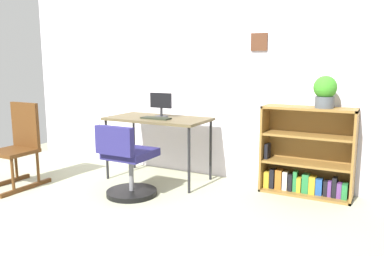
# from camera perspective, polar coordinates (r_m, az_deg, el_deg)

# --- Properties ---
(ground_plane) EXTENTS (6.24, 6.24, 0.00)m
(ground_plane) POSITION_cam_1_polar(r_m,az_deg,el_deg) (3.18, -17.37, -15.88)
(ground_plane) COLOR #A1A486
(wall_back) EXTENTS (5.20, 0.12, 2.47)m
(wall_back) POSITION_cam_1_polar(r_m,az_deg,el_deg) (4.64, 1.04, 8.25)
(wall_back) COLOR silver
(wall_back) RESTS_ON ground_plane
(desk) EXTENTS (1.17, 0.61, 0.73)m
(desk) POSITION_cam_1_polar(r_m,az_deg,el_deg) (4.40, -5.09, 0.87)
(desk) COLOR brown
(desk) RESTS_ON ground_plane
(monitor) EXTENTS (0.28, 0.16, 0.28)m
(monitor) POSITION_cam_1_polar(r_m,az_deg,el_deg) (4.42, -4.66, 3.57)
(monitor) COLOR #262628
(monitor) RESTS_ON desk
(keyboard) EXTENTS (0.34, 0.13, 0.02)m
(keyboard) POSITION_cam_1_polar(r_m,az_deg,el_deg) (4.28, -5.42, 1.48)
(keyboard) COLOR #262B1F
(keyboard) RESTS_ON desk
(office_chair) EXTENTS (0.52, 0.55, 0.76)m
(office_chair) POSITION_cam_1_polar(r_m,az_deg,el_deg) (3.93, -9.58, -5.58)
(office_chair) COLOR black
(office_chair) RESTS_ON ground_plane
(rocking_chair) EXTENTS (0.42, 0.64, 0.92)m
(rocking_chair) POSITION_cam_1_polar(r_m,az_deg,el_deg) (4.62, -24.46, -2.29)
(rocking_chair) COLOR #4F2D12
(rocking_chair) RESTS_ON ground_plane
(bookshelf_low) EXTENTS (0.92, 0.30, 0.91)m
(bookshelf_low) POSITION_cam_1_polar(r_m,az_deg,el_deg) (4.13, 16.75, -4.15)
(bookshelf_low) COLOR brown
(bookshelf_low) RESTS_ON ground_plane
(potted_plant_on_shelf) EXTENTS (0.22, 0.22, 0.32)m
(potted_plant_on_shelf) POSITION_cam_1_polar(r_m,az_deg,el_deg) (3.95, 19.28, 5.25)
(potted_plant_on_shelf) COLOR #474C51
(potted_plant_on_shelf) RESTS_ON bookshelf_low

